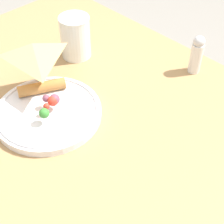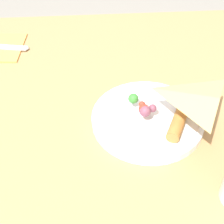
# 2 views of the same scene
# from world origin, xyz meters

# --- Properties ---
(dining_table) EXTENTS (1.15, 0.86, 0.75)m
(dining_table) POSITION_xyz_m (0.00, 0.00, 0.64)
(dining_table) COLOR #A87F51
(dining_table) RESTS_ON ground_plane
(plate_pizza) EXTENTS (0.22, 0.22, 0.05)m
(plate_pizza) POSITION_xyz_m (0.14, -0.03, 0.76)
(plate_pizza) COLOR white
(plate_pizza) RESTS_ON dining_table
(milk_glass) EXTENTS (0.07, 0.07, 0.10)m
(milk_glass) POSITION_xyz_m (0.26, -0.21, 0.80)
(milk_glass) COLOR white
(milk_glass) RESTS_ON dining_table
(salt_shaker) EXTENTS (0.03, 0.03, 0.09)m
(salt_shaker) POSITION_xyz_m (0.02, -0.36, 0.79)
(salt_shaker) COLOR silver
(salt_shaker) RESTS_ON dining_table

